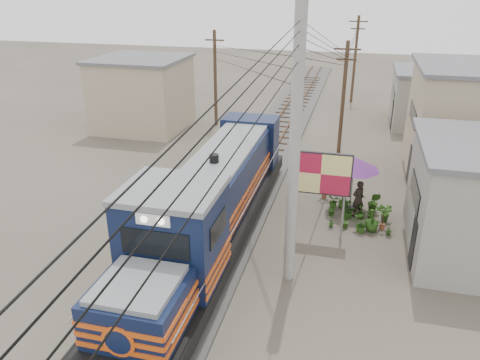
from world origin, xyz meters
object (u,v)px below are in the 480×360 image
(vendor, at_px, (358,199))
(billboard, at_px, (321,176))
(market_umbrella, at_px, (354,164))
(locomotive, at_px, (210,206))

(vendor, bearing_deg, billboard, 16.30)
(market_umbrella, xyz_separation_m, vendor, (0.33, -0.69, -1.47))
(vendor, bearing_deg, locomotive, -3.97)
(billboard, distance_m, vendor, 3.53)
(billboard, relative_size, market_umbrella, 1.26)
(locomotive, xyz_separation_m, market_umbrella, (5.52, 4.90, 0.55))
(locomotive, height_order, billboard, locomotive)
(locomotive, bearing_deg, vendor, 35.73)
(market_umbrella, bearing_deg, vendor, -64.25)
(locomotive, height_order, market_umbrella, locomotive)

